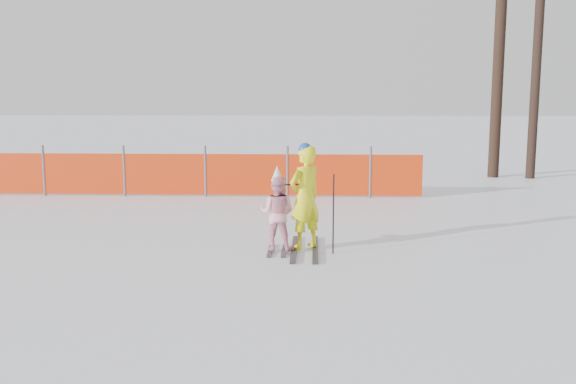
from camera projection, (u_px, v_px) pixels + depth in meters
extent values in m
plane|color=white|center=(287.00, 263.00, 9.62)|extent=(120.00, 120.00, 0.00)
cube|color=black|center=(294.00, 249.00, 10.39)|extent=(0.09, 1.73, 0.04)
cube|color=black|center=(315.00, 249.00, 10.37)|extent=(0.09, 1.73, 0.04)
imported|color=#FFFA15|center=(305.00, 197.00, 10.25)|extent=(0.71, 0.71, 1.66)
sphere|color=#1B4399|center=(305.00, 150.00, 10.13)|extent=(0.22, 0.22, 0.22)
cube|color=black|center=(270.00, 250.00, 10.31)|extent=(0.09, 0.84, 0.03)
cube|color=black|center=(284.00, 251.00, 10.30)|extent=(0.09, 0.84, 0.03)
imported|color=#FEA6B7|center=(277.00, 213.00, 10.21)|extent=(0.66, 0.56, 1.20)
cone|color=silver|center=(277.00, 173.00, 10.11)|extent=(0.19, 0.19, 0.24)
cylinder|color=black|center=(333.00, 214.00, 10.07)|extent=(0.02, 0.02, 1.28)
cylinder|color=black|center=(291.00, 185.00, 10.18)|extent=(0.30, 0.09, 0.02)
cylinder|color=#595960|center=(44.00, 170.00, 15.75)|extent=(0.06, 0.06, 1.25)
cylinder|color=#595960|center=(124.00, 171.00, 15.67)|extent=(0.06, 0.06, 1.25)
cylinder|color=#595960|center=(205.00, 171.00, 15.59)|extent=(0.06, 0.06, 1.25)
cylinder|color=#595960|center=(287.00, 172.00, 15.51)|extent=(0.06, 0.06, 1.25)
cylinder|color=#595960|center=(370.00, 172.00, 15.43)|extent=(0.06, 0.06, 1.25)
cube|color=red|center=(109.00, 174.00, 15.70)|extent=(15.25, 0.03, 1.00)
cylinder|color=black|center=(498.00, 63.00, 18.80)|extent=(0.32, 0.32, 6.72)
cylinder|color=black|center=(535.00, 82.00, 18.60)|extent=(0.27, 0.27, 5.63)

